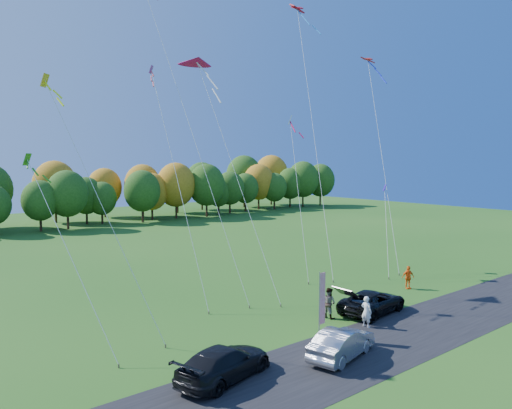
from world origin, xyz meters
TOP-DOWN VIEW (x-y plane):
  - ground at (0.00, 0.00)m, footprint 160.00×160.00m
  - asphalt_strip at (0.00, -4.00)m, footprint 90.00×6.00m
  - tree_line at (0.00, 55.00)m, footprint 116.00×12.00m
  - black_suv at (4.77, -0.29)m, footprint 5.62×3.07m
  - silver_sedan at (-2.54, -3.97)m, footprint 4.85×2.65m
  - dark_truck_a at (-8.61, -2.20)m, footprint 5.65×3.40m
  - person_tailgate_a at (2.20, -1.80)m, footprint 0.50×0.72m
  - person_tailgate_b at (1.76, 0.82)m, footprint 0.80×1.00m
  - person_east at (11.88, 1.78)m, footprint 1.15×0.80m
  - feather_flag at (-1.43, -1.52)m, footprint 0.52×0.09m
  - kite_delta_blue at (-2.36, 10.91)m, footprint 4.29×11.45m
  - kite_parafoil_orange at (12.28, 12.61)m, footprint 8.90×12.37m
  - kite_delta_red at (0.81, 11.20)m, footprint 2.88×11.17m
  - kite_parafoil_rainbow at (17.92, 8.96)m, footprint 7.25×8.85m
  - kite_diamond_yellow at (-10.93, 5.46)m, footprint 4.82×5.80m
  - kite_diamond_green at (-12.93, 5.21)m, footprint 2.71×6.92m
  - kite_diamond_white at (8.22, 10.26)m, footprint 3.47×5.95m
  - kite_diamond_pink at (-3.82, 10.14)m, footprint 0.99×7.64m
  - kite_diamond_blue_low at (15.02, 6.14)m, footprint 4.06×3.77m

SIDE VIEW (x-z plane):
  - ground at x=0.00m, z-range 0.00..0.00m
  - tree_line at x=0.00m, z-range -5.00..5.00m
  - asphalt_strip at x=0.00m, z-range 0.00..0.01m
  - black_suv at x=4.77m, z-range 0.00..1.49m
  - silver_sedan at x=-2.54m, z-range 0.00..1.51m
  - dark_truck_a at x=-8.61m, z-range 0.00..1.53m
  - person_east at x=11.88m, z-range 0.00..1.81m
  - person_tailgate_a at x=2.20m, z-range 0.00..1.89m
  - person_tailgate_b at x=1.76m, z-range 0.00..1.95m
  - feather_flag at x=-1.43m, z-range 0.43..4.32m
  - kite_diamond_blue_low at x=15.02m, z-range -0.23..7.85m
  - kite_diamond_green at x=-12.93m, z-range -0.21..10.52m
  - kite_diamond_white at x=8.22m, z-range -0.26..14.16m
  - kite_diamond_yellow at x=-10.93m, z-range -0.25..14.77m
  - kite_diamond_pink at x=-3.82m, z-range 0.61..17.82m
  - kite_parafoil_rainbow at x=17.92m, z-range -0.17..20.75m
  - kite_delta_red at x=0.81m, z-range 2.76..22.29m
  - kite_parafoil_orange at x=12.28m, z-range -0.23..26.20m
  - kite_delta_blue at x=-2.36m, z-range -0.33..26.38m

